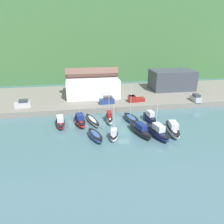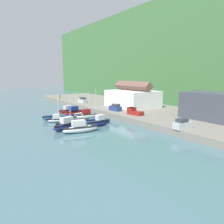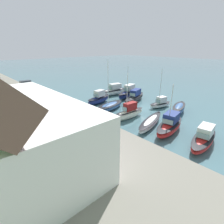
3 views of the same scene
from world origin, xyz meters
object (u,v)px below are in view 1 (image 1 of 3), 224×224
at_px(moored_boat_4, 131,119).
at_px(moored_boat_7, 114,135).
at_px(moored_boat_3, 109,118).
at_px(moored_boat_5, 150,117).
at_px(moored_boat_10, 172,129).
at_px(parked_car_0, 196,98).
at_px(parked_car_3, 107,100).
at_px(moored_boat_9, 157,132).
at_px(moored_boat_0, 60,122).
at_px(moored_boat_1, 80,120).
at_px(parked_car_1, 23,104).
at_px(pickup_truck_0, 135,99).
at_px(moored_boat_6, 95,136).
at_px(moored_boat_2, 92,121).
at_px(moored_boat_8, 140,130).

bearing_deg(moored_boat_4, moored_boat_7, -135.77).
height_order(moored_boat_3, moored_boat_4, moored_boat_4).
xyz_separation_m(moored_boat_5, moored_boat_10, (2.89, -7.12, -0.00)).
xyz_separation_m(moored_boat_7, parked_car_0, (27.37, 16.56, 1.63)).
height_order(moored_boat_3, parked_car_3, moored_boat_3).
xyz_separation_m(moored_boat_9, parked_car_0, (18.15, 17.37, 1.29)).
xyz_separation_m(moored_boat_0, moored_boat_4, (17.26, -0.17, -0.23)).
relative_size(moored_boat_5, moored_boat_7, 0.85).
relative_size(moored_boat_4, moored_boat_5, 1.45).
bearing_deg(moored_boat_1, parked_car_0, 3.23).
distance_m(parked_car_1, pickup_truck_0, 31.42).
relative_size(moored_boat_5, moored_boat_9, 0.74).
bearing_deg(moored_boat_1, moored_boat_3, -5.73).
bearing_deg(moored_boat_6, moored_boat_10, -17.04).
bearing_deg(moored_boat_6, moored_boat_7, -18.60).
bearing_deg(pickup_truck_0, moored_boat_7, 146.69).
relative_size(moored_boat_1, pickup_truck_0, 1.57).
distance_m(moored_boat_9, parked_car_0, 25.16).
height_order(moored_boat_0, moored_boat_4, moored_boat_4).
relative_size(moored_boat_2, moored_boat_6, 1.28).
height_order(moored_boat_4, parked_car_3, moored_boat_4).
relative_size(moored_boat_4, moored_boat_6, 1.40).
bearing_deg(parked_car_3, parked_car_0, -98.37).
bearing_deg(moored_boat_7, moored_boat_5, 48.92).
xyz_separation_m(moored_boat_4, moored_boat_5, (4.46, -0.85, 0.37)).
height_order(moored_boat_7, moored_boat_9, moored_boat_7).
height_order(parked_car_3, pickup_truck_0, parked_car_3).
height_order(moored_boat_1, moored_boat_3, moored_boat_3).
bearing_deg(parked_car_3, moored_boat_6, 160.23).
xyz_separation_m(moored_boat_3, moored_boat_4, (5.43, -0.63, -0.35)).
distance_m(moored_boat_6, moored_boat_9, 13.15).
distance_m(moored_boat_10, pickup_truck_0, 18.93).
distance_m(parked_car_3, pickup_truck_0, 8.36).
height_order(moored_boat_5, moored_boat_7, moored_boat_7).
bearing_deg(moored_boat_7, moored_boat_1, 142.75).
bearing_deg(moored_boat_0, moored_boat_2, -5.83).
bearing_deg(moored_boat_1, moored_boat_7, -60.77).
relative_size(moored_boat_9, parked_car_3, 1.97).
xyz_separation_m(moored_boat_10, parked_car_3, (-12.02, 18.09, 1.38)).
relative_size(moored_boat_4, moored_boat_10, 1.09).
xyz_separation_m(moored_boat_4, pickup_truck_0, (3.68, 10.56, 1.65)).
bearing_deg(moored_boat_9, moored_boat_8, 140.30).
height_order(moored_boat_2, moored_boat_3, moored_boat_3).
bearing_deg(moored_boat_4, moored_boat_5, -21.53).
distance_m(moored_boat_7, pickup_truck_0, 21.08).
bearing_deg(moored_boat_6, moored_boat_0, 114.69).
relative_size(moored_boat_3, moored_boat_9, 0.88).
xyz_separation_m(moored_boat_3, moored_boat_6, (-4.24, -8.79, -0.22)).
xyz_separation_m(moored_boat_9, moored_boat_10, (3.90, 1.07, -0.09)).
height_order(moored_boat_0, parked_car_0, parked_car_0).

